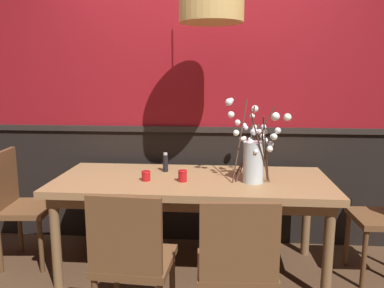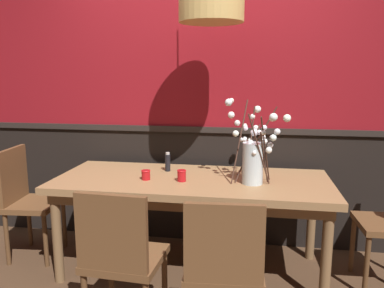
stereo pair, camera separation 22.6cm
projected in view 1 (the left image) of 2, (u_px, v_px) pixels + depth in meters
name	position (u px, v px, depth m)	size (l,w,h in m)	color
ground_plane	(192.00, 269.00, 3.02)	(24.00, 24.00, 0.00)	#4C3321
back_wall	(198.00, 95.00, 3.36)	(5.02, 0.14, 2.69)	black
dining_table	(192.00, 189.00, 2.90)	(2.07, 0.86, 0.74)	#997047
chair_head_west_end	(18.00, 201.00, 3.06)	(0.41, 0.45, 0.93)	brown
chair_near_side_left	(132.00, 258.00, 2.12)	(0.45, 0.43, 0.91)	brown
chair_far_side_right	(230.00, 180.00, 3.71)	(0.47, 0.45, 0.90)	brown
chair_near_side_right	(237.00, 264.00, 2.07)	(0.45, 0.42, 0.89)	brown
chair_far_side_left	(170.00, 177.00, 3.77)	(0.47, 0.40, 0.91)	brown
vase_with_blossoms	(254.00, 155.00, 2.76)	(0.46, 0.51, 0.61)	silver
candle_holder_nearer_center	(146.00, 176.00, 2.81)	(0.07, 0.07, 0.07)	red
candle_holder_nearer_edge	(183.00, 176.00, 2.79)	(0.07, 0.07, 0.09)	red
condiment_bottle	(165.00, 163.00, 3.07)	(0.04, 0.04, 0.16)	black
pendant_lamp	(211.00, 7.00, 2.66)	(0.46, 0.46, 0.81)	tan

